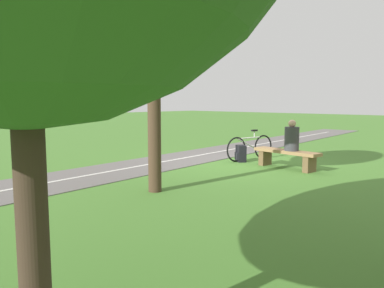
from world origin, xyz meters
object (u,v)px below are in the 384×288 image
Objects in this scene: person_seated at (292,138)px; backpack at (241,154)px; bicycle at (250,147)px; bench at (286,156)px.

backpack is at bearing 3.68° from person_seated.
person_seated is 0.44× the size of bicycle.
bench is 1.51m from backpack.
person_seated is 1.77m from bicycle.
person_seated is at bearing 83.04° from bicycle.
bicycle is at bearing -93.24° from backpack.
bench reaches higher than backpack.
bench is at bearing 0.00° from person_seated.
backpack is (1.66, -0.10, -0.58)m from person_seated.
person_seated is at bearing 176.67° from backpack.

